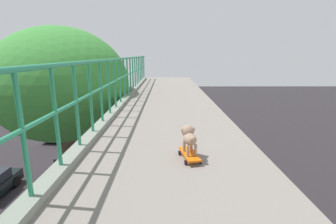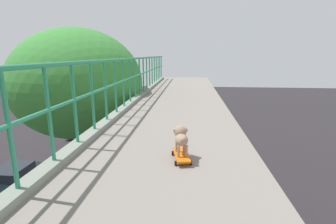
{
  "view_description": "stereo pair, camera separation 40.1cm",
  "coord_description": "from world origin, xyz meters",
  "px_view_note": "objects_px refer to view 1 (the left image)",
  "views": [
    {
      "loc": [
        0.97,
        -0.08,
        7.71
      ],
      "look_at": [
        0.99,
        3.97,
        6.76
      ],
      "focal_mm": 26.31,
      "sensor_mm": 36.0,
      "label": 1
    },
    {
      "loc": [
        1.37,
        -0.06,
        7.71
      ],
      "look_at": [
        0.99,
        3.97,
        6.76
      ],
      "focal_mm": 26.31,
      "sensor_mm": 36.0,
      "label": 2
    }
  ],
  "objects_px": {
    "car_red_taxi_seventh": "(73,163)",
    "toy_skateboard": "(190,154)",
    "small_dog": "(189,136)",
    "city_bus": "(76,109)"
  },
  "relations": [
    {
      "from": "toy_skateboard",
      "to": "small_dog",
      "type": "bearing_deg",
      "value": 104.04
    },
    {
      "from": "car_red_taxi_seventh",
      "to": "toy_skateboard",
      "type": "xyz_separation_m",
      "value": [
        6.57,
        -12.26,
        5.82
      ]
    },
    {
      "from": "car_red_taxi_seventh",
      "to": "small_dog",
      "type": "relative_size",
      "value": 10.69
    },
    {
      "from": "city_bus",
      "to": "small_dog",
      "type": "height_order",
      "value": "small_dog"
    },
    {
      "from": "car_red_taxi_seventh",
      "to": "city_bus",
      "type": "bearing_deg",
      "value": 108.18
    },
    {
      "from": "car_red_taxi_seventh",
      "to": "toy_skateboard",
      "type": "distance_m",
      "value": 15.07
    },
    {
      "from": "city_bus",
      "to": "toy_skateboard",
      "type": "xyz_separation_m",
      "value": [
        10.13,
        -23.11,
        4.5
      ]
    },
    {
      "from": "city_bus",
      "to": "small_dog",
      "type": "relative_size",
      "value": 31.39
    },
    {
      "from": "city_bus",
      "to": "toy_skateboard",
      "type": "height_order",
      "value": "toy_skateboard"
    },
    {
      "from": "toy_skateboard",
      "to": "small_dog",
      "type": "xyz_separation_m",
      "value": [
        -0.01,
        0.03,
        0.24
      ]
    }
  ]
}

